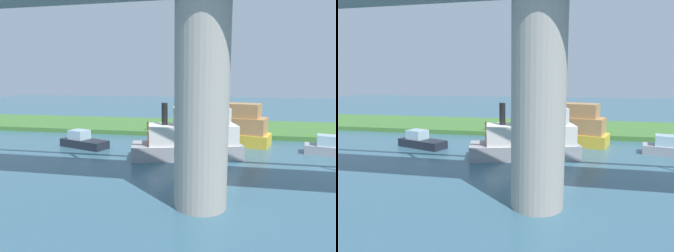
% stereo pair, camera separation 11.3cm
% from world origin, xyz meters
% --- Properties ---
extents(ground_plane, '(160.00, 160.00, 0.00)m').
position_xyz_m(ground_plane, '(0.00, 0.00, 0.00)').
color(ground_plane, '#386075').
extents(grassy_bank, '(80.00, 12.00, 0.50)m').
position_xyz_m(grassy_bank, '(0.00, -6.00, 0.25)').
color(grassy_bank, '#427533').
rests_on(grassy_bank, ground).
extents(bridge_pylon, '(2.63, 2.63, 10.52)m').
position_xyz_m(bridge_pylon, '(-2.63, 17.90, 5.26)').
color(bridge_pylon, '#9E998E').
rests_on(bridge_pylon, ground).
extents(person_on_bank, '(0.45, 0.45, 1.39)m').
position_xyz_m(person_on_bank, '(-3.36, -1.84, 1.20)').
color(person_on_bank, '#2D334C').
rests_on(person_on_bank, grassy_bank).
extents(mooring_post, '(0.20, 0.20, 0.99)m').
position_xyz_m(mooring_post, '(5.16, -0.95, 0.99)').
color(mooring_post, brown).
rests_on(mooring_post, grassy_bank).
extents(motorboat_white, '(9.15, 5.26, 4.44)m').
position_xyz_m(motorboat_white, '(-4.04, 2.21, 1.64)').
color(motorboat_white, gold).
rests_on(motorboat_white, ground).
extents(pontoon_yellow, '(5.11, 3.22, 1.60)m').
position_xyz_m(pontoon_yellow, '(9.43, 6.76, 0.57)').
color(pontoon_yellow, '#1E232D').
rests_on(pontoon_yellow, ground).
extents(riverboat_paddlewheel, '(5.29, 2.93, 1.67)m').
position_xyz_m(riverboat_paddlewheel, '(-12.92, 5.43, 0.60)').
color(riverboat_paddlewheel, '#99999E').
rests_on(riverboat_paddlewheel, ground).
extents(motorboat_red, '(9.27, 5.06, 4.51)m').
position_xyz_m(motorboat_red, '(-0.97, 8.56, 1.67)').
color(motorboat_red, '#99999E').
rests_on(motorboat_red, ground).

